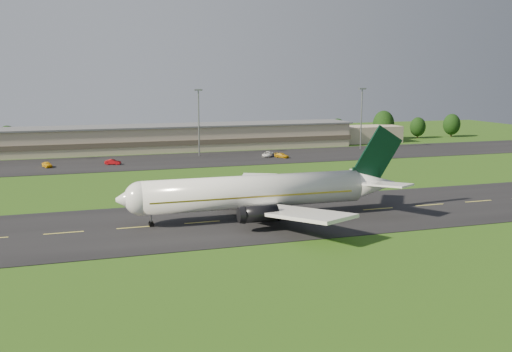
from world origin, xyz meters
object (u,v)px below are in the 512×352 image
object	(u,v)px
terminal	(193,137)
light_mast_centre	(199,114)
service_vehicle_b	(113,162)
service_vehicle_d	(282,155)
service_vehicle_c	(268,154)
airliner	(259,192)
light_mast_east	(362,111)
service_vehicle_a	(47,165)

from	to	relation	value
terminal	light_mast_centre	xyz separation A→B (m)	(-1.40, -16.18, 8.75)
service_vehicle_b	terminal	bearing A→B (deg)	-26.41
service_vehicle_d	service_vehicle_b	bearing A→B (deg)	143.15
service_vehicle_d	service_vehicle_c	bearing A→B (deg)	99.05
airliner	service_vehicle_d	bearing A→B (deg)	67.32
light_mast_east	service_vehicle_d	world-z (taller)	light_mast_east
airliner	light_mast_centre	distance (m)	80.64
terminal	light_mast_centre	distance (m)	18.45
service_vehicle_c	light_mast_east	bearing A→B (deg)	48.89
airliner	service_vehicle_d	distance (m)	74.03
terminal	service_vehicle_d	distance (m)	35.35
terminal	service_vehicle_c	world-z (taller)	terminal
light_mast_east	service_vehicle_a	distance (m)	99.89
light_mast_centre	light_mast_east	xyz separation A→B (m)	(55.00, 0.00, 0.00)
terminal	airliner	bearing A→B (deg)	-94.44
service_vehicle_c	service_vehicle_d	bearing A→B (deg)	-10.02
service_vehicle_a	service_vehicle_c	world-z (taller)	service_vehicle_c
light_mast_centre	service_vehicle_b	world-z (taller)	light_mast_centre
airliner	service_vehicle_c	bearing A→B (deg)	70.61
terminal	service_vehicle_a	bearing A→B (deg)	-149.46
terminal	light_mast_east	bearing A→B (deg)	-16.80
airliner	service_vehicle_d	xyz separation A→B (m)	(28.73, 68.12, -3.87)
terminal	service_vehicle_a	size ratio (longest dim) A/B	33.09
airliner	light_mast_centre	world-z (taller)	light_mast_centre
light_mast_centre	service_vehicle_a	xyz separation A→B (m)	(-43.63, -10.39, -11.89)
airliner	service_vehicle_a	distance (m)	79.20
light_mast_east	service_vehicle_b	distance (m)	83.07
light_mast_centre	service_vehicle_d	world-z (taller)	light_mast_centre
airliner	service_vehicle_d	world-z (taller)	airliner
airliner	light_mast_east	xyz separation A→B (m)	(61.07, 80.00, 8.08)
service_vehicle_a	service_vehicle_c	size ratio (longest dim) A/B	0.81
terminal	service_vehicle_b	size ratio (longest dim) A/B	33.32
airliner	light_mast_centre	xyz separation A→B (m)	(6.07, 80.00, 8.08)
airliner	terminal	size ratio (longest dim) A/B	0.35
light_mast_centre	airliner	bearing A→B (deg)	-94.34
airliner	light_mast_centre	size ratio (longest dim) A/B	2.52
light_mast_east	light_mast_centre	bearing A→B (deg)	180.00
terminal	light_mast_centre	world-z (taller)	light_mast_centre
service_vehicle_a	service_vehicle_c	bearing A→B (deg)	-18.72
service_vehicle_b	service_vehicle_d	distance (m)	49.18
service_vehicle_d	airliner	bearing A→B (deg)	-148.34
light_mast_centre	service_vehicle_c	bearing A→B (deg)	-23.76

